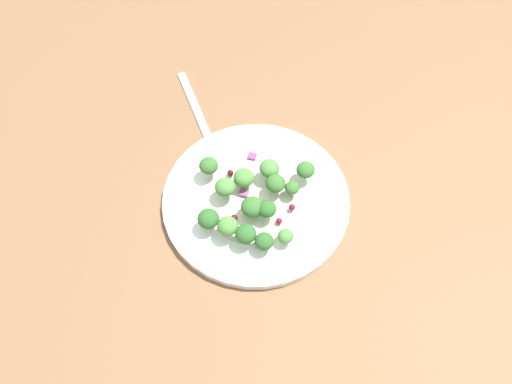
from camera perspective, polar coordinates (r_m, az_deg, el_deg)
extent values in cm
cube|color=brown|center=(70.50, 1.50, -2.72)|extent=(180.00, 180.00, 2.00)
cylinder|color=white|center=(69.90, 0.00, -0.89)|extent=(25.62, 25.62, 1.20)
torus|color=white|center=(69.38, 0.00, -0.64)|extent=(24.57, 24.57, 1.00)
cylinder|color=white|center=(69.30, 0.00, -0.60)|extent=(14.86, 14.86, 0.20)
cylinder|color=#ADD18E|center=(66.77, 1.47, -2.44)|extent=(0.93, 0.93, 0.93)
ellipsoid|color=#2D6028|center=(65.79, 1.49, -1.97)|extent=(2.48, 2.48, 1.86)
cylinder|color=#ADD18E|center=(70.27, 5.50, 1.97)|extent=(0.96, 0.96, 0.96)
ellipsoid|color=#386B2D|center=(69.32, 5.58, 2.49)|extent=(2.55, 2.55, 1.91)
cylinder|color=#ADD18E|center=(65.85, 3.29, -5.32)|extent=(0.76, 0.76, 0.76)
ellipsoid|color=#4C843D|center=(65.03, 3.33, -4.97)|extent=(2.03, 2.03, 1.52)
cylinder|color=#9EC684|center=(68.80, 4.02, 0.08)|extent=(0.74, 0.74, 0.74)
ellipsoid|color=#386B2D|center=(68.05, 4.06, 0.47)|extent=(1.97, 1.97, 1.48)
cylinder|color=#8EB77A|center=(68.34, -3.52, -0.21)|extent=(1.03, 1.03, 1.03)
ellipsoid|color=#4C843D|center=(67.28, -3.58, 0.33)|extent=(2.75, 2.75, 2.06)
cylinder|color=#8EB77A|center=(68.78, 2.34, 0.38)|extent=(1.01, 1.01, 1.01)
ellipsoid|color=#386B2D|center=(67.75, 2.38, 0.92)|extent=(2.70, 2.70, 2.03)
cylinder|color=#9EC684|center=(65.18, 0.91, -5.96)|extent=(0.91, 0.91, 0.91)
ellipsoid|color=#2D6028|center=(64.19, 0.93, -5.54)|extent=(2.44, 2.44, 1.83)
cylinder|color=#8EB77A|center=(70.57, -5.26, 2.43)|extent=(0.98, 0.98, 0.98)
ellipsoid|color=#386B2D|center=(69.59, -5.34, 2.96)|extent=(2.62, 2.62, 1.96)
cylinder|color=#ADD18E|center=(67.33, -0.42, -2.25)|extent=(1.12, 1.12, 1.12)
ellipsoid|color=#386B2D|center=(66.15, -0.43, -1.68)|extent=(3.00, 3.00, 2.25)
cylinder|color=#8EB77A|center=(69.63, -1.36, 1.06)|extent=(1.06, 1.06, 1.06)
ellipsoid|color=#4C843D|center=(68.56, -1.38, 1.63)|extent=(2.83, 2.83, 2.12)
cylinder|color=#8EB77A|center=(66.64, -5.28, -3.50)|extent=(1.06, 1.06, 1.06)
ellipsoid|color=#2D6028|center=(65.52, -5.36, -2.99)|extent=(2.83, 2.83, 2.12)
cylinder|color=#ADD18E|center=(65.76, -3.14, -4.31)|extent=(1.01, 1.01, 1.01)
ellipsoid|color=#4C843D|center=(64.69, -3.19, -3.83)|extent=(2.69, 2.69, 2.01)
cylinder|color=#9EC684|center=(65.38, -1.13, -5.18)|extent=(1.01, 1.01, 1.01)
ellipsoid|color=#2D6028|center=(64.29, -1.15, -4.71)|extent=(2.70, 2.70, 2.02)
cylinder|color=#8EB77A|center=(70.08, 1.49, 2.11)|extent=(1.04, 1.04, 1.04)
ellipsoid|color=#4C843D|center=(69.05, 1.52, 2.67)|extent=(2.76, 2.76, 2.07)
sphere|color=#4C0A14|center=(70.59, -2.89, 2.14)|extent=(0.89, 0.89, 0.89)
sphere|color=maroon|center=(67.25, -0.39, -2.26)|extent=(0.81, 0.81, 0.81)
sphere|color=#4C0A14|center=(69.12, 4.08, 0.12)|extent=(0.94, 0.94, 0.94)
sphere|color=maroon|center=(66.86, 2.61, -3.28)|extent=(0.86, 0.86, 0.86)
sphere|color=maroon|center=(67.66, 4.06, -1.70)|extent=(0.87, 0.87, 0.87)
sphere|color=maroon|center=(67.39, -2.46, -2.86)|extent=(0.85, 0.85, 0.85)
cube|color=#934C84|center=(69.14, -1.37, -0.12)|extent=(1.27, 0.98, 0.47)
cube|color=#934C84|center=(67.50, -4.87, -3.05)|extent=(1.43, 1.52, 0.53)
cube|color=#843D75|center=(72.68, -0.42, 3.99)|extent=(1.22, 1.15, 0.56)
cube|color=silver|center=(80.79, -6.87, 9.59)|extent=(10.23, 12.52, 0.50)
cube|color=silver|center=(75.10, -4.72, 4.61)|extent=(4.11, 4.31, 0.50)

